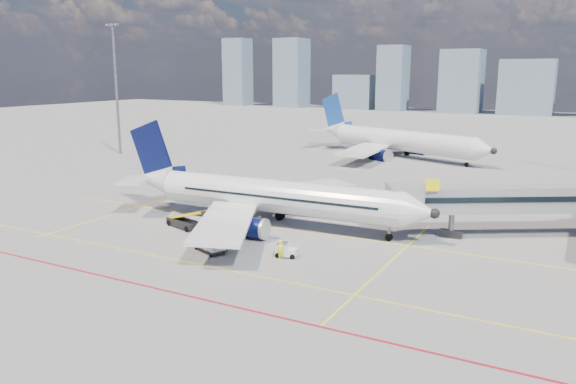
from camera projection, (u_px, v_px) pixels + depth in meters
name	position (u px, v px, depth m)	size (l,w,h in m)	color
ground	(241.00, 247.00, 53.80)	(420.00, 420.00, 0.00)	gray
apron_markings	(212.00, 257.00, 50.70)	(90.00, 35.12, 0.01)	#FFED0D
jet_bridge	(527.00, 200.00, 56.68)	(23.55, 15.78, 6.30)	gray
floodlight_mast_nw	(116.00, 86.00, 110.81)	(3.20, 0.61, 25.45)	slate
distant_skyline	(543.00, 82.00, 209.56)	(259.01, 15.99, 31.65)	slate
main_aircraft	(264.00, 196.00, 60.98)	(37.14, 32.35, 10.90)	silver
second_aircraft	(396.00, 140.00, 109.84)	(40.47, 34.30, 12.31)	silver
baggage_tug	(285.00, 250.00, 50.74)	(2.09, 1.54, 1.32)	silver
cargo_dolly	(210.00, 241.00, 52.12)	(3.83, 2.77, 1.92)	black
belt_loader	(185.00, 222.00, 60.14)	(6.49, 3.32, 2.62)	black
ramp_worker	(281.00, 250.00, 50.05)	(0.65, 0.43, 1.80)	#FAFF1A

